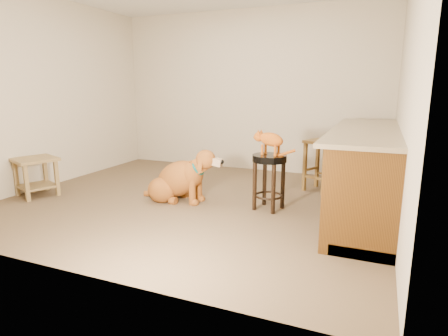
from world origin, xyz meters
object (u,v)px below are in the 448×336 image
at_px(wood_stool, 321,165).
at_px(tabby_kitten, 269,140).
at_px(padded_stool, 269,171).
at_px(golden_retriever, 179,180).
at_px(side_table, 36,171).

relative_size(wood_stool, tabby_kitten, 1.39).
bearing_deg(padded_stool, wood_stool, 67.33).
height_order(padded_stool, wood_stool, wood_stool).
relative_size(wood_stool, golden_retriever, 0.62).
bearing_deg(wood_stool, golden_retriever, -143.55).
xyz_separation_m(wood_stool, tabby_kitten, (-0.44, -1.01, 0.44)).
distance_m(padded_stool, tabby_kitten, 0.35).
relative_size(padded_stool, tabby_kitten, 1.28).
relative_size(padded_stool, wood_stool, 0.92).
height_order(wood_stool, golden_retriever, wood_stool).
height_order(padded_stool, tabby_kitten, tabby_kitten).
height_order(side_table, tabby_kitten, tabby_kitten).
bearing_deg(wood_stool, padded_stool, -112.67).
bearing_deg(tabby_kitten, padded_stool, -5.72).
bearing_deg(padded_stool, tabby_kitten, 162.44).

